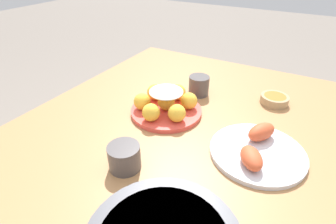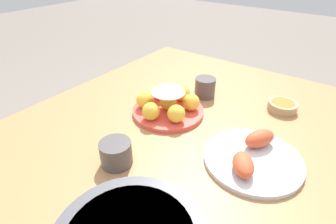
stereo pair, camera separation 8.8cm
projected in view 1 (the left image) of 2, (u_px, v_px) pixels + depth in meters
The scene contains 6 objects.
dining_table at pixel (170, 152), 0.90m from camera, with size 1.37×1.02×0.72m.
cake_plate at pixel (166, 104), 0.93m from camera, with size 0.25×0.25×0.10m.
sauce_bowl at pixel (274, 99), 1.00m from camera, with size 0.10×0.10×0.03m.
seafood_platter at pixel (257, 150), 0.75m from camera, with size 0.27×0.27×0.07m.
cup_near at pixel (199, 86), 1.05m from camera, with size 0.08×0.08×0.08m.
cup_far at pixel (124, 157), 0.70m from camera, with size 0.09×0.09×0.07m.
Camera 1 is at (0.60, 0.33, 1.23)m, focal length 28.00 mm.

